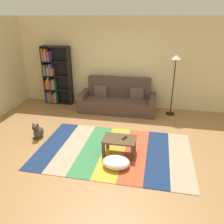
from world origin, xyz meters
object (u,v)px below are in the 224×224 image
pouf (116,162)px  tv_remote (125,138)px  coffee_table (120,141)px  standing_lamp (175,65)px  couch (118,100)px  dog (38,131)px  bookshelf (54,77)px

pouf → tv_remote: 0.56m
coffee_table → standing_lamp: standing_lamp is taller
couch → dog: 2.57m
bookshelf → tv_remote: bearing=-43.9°
standing_lamp → tv_remote: 2.79m
dog → pouf: bearing=-20.5°
bookshelf → pouf: bearing=-49.7°
bookshelf → coffee_table: bearing=-45.3°
dog → tv_remote: (2.12, -0.27, 0.22)m
bookshelf → couch: bearing=-7.6°
pouf → standing_lamp: bearing=68.9°
bookshelf → standing_lamp: bearing=-3.6°
bookshelf → standing_lamp: (3.71, -0.24, 0.59)m
couch → dog: size_ratio=5.69×
pouf → dog: dog is taller
bookshelf → dog: bookshelf is taller
coffee_table → pouf: coffee_table is taller
bookshelf → coffee_table: 3.73m
couch → pouf: (0.47, -2.80, -0.23)m
couch → coffee_table: size_ratio=3.38×
couch → pouf: couch is taller
pouf → tv_remote: (0.08, 0.49, 0.27)m
pouf → dog: (-2.03, 0.76, 0.06)m
couch → tv_remote: couch is taller
couch → standing_lamp: size_ratio=1.29×
coffee_table → dog: bearing=171.5°
standing_lamp → pouf: bearing=-111.1°
standing_lamp → coffee_table: bearing=-115.1°
tv_remote → couch: bearing=124.6°
bookshelf → coffee_table: (2.60, -2.62, -0.58)m
dog → tv_remote: 2.15m
couch → standing_lamp: (1.57, 0.05, 1.13)m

